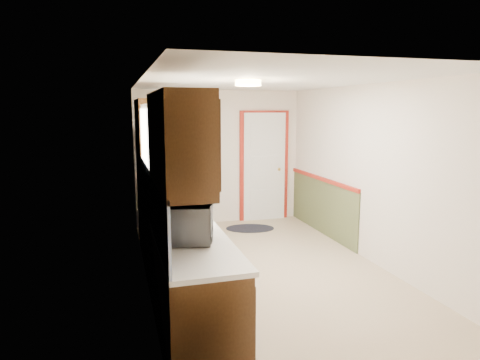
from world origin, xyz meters
TOP-DOWN VIEW (x-y plane):
  - room_shell at (0.00, 0.00)m, footprint 3.20×5.20m
  - kitchen_run at (-1.24, -0.29)m, footprint 0.63×4.00m
  - back_wall_trim at (0.99, 2.21)m, footprint 1.12×2.30m
  - ceiling_fixture at (-0.30, -0.20)m, footprint 0.30×0.30m
  - microwave at (-1.20, -1.38)m, footprint 0.46×0.65m
  - refrigerator at (-0.79, 2.05)m, footprint 0.87×0.83m
  - rug at (0.40, 1.90)m, footprint 0.95×0.73m
  - cooktop at (-1.19, 1.05)m, footprint 0.46×0.56m

SIDE VIEW (x-z plane):
  - rug at x=0.40m, z-range 0.00..0.01m
  - kitchen_run at x=-1.24m, z-range -0.29..1.91m
  - back_wall_trim at x=0.99m, z-range -0.15..1.93m
  - refrigerator at x=-0.79m, z-range 0.00..1.88m
  - cooktop at x=-1.19m, z-range 0.94..0.96m
  - microwave at x=-1.20m, z-range 0.94..1.34m
  - room_shell at x=0.00m, z-range -0.06..2.46m
  - ceiling_fixture at x=-0.30m, z-range 2.33..2.39m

